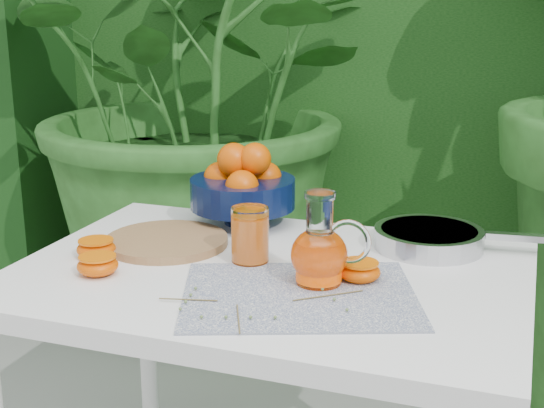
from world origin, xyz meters
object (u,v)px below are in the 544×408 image
(cutting_board, at_px, (167,241))
(fruit_bowl, at_px, (243,186))
(juice_pitcher, at_px, (320,252))
(saute_pan, at_px, (430,238))
(white_table, at_px, (269,308))

(cutting_board, bearing_deg, fruit_bowl, 65.54)
(juice_pitcher, distance_m, saute_pan, 0.33)
(cutting_board, bearing_deg, juice_pitcher, -16.80)
(saute_pan, bearing_deg, juice_pitcher, -120.19)
(juice_pitcher, bearing_deg, cutting_board, 163.20)
(fruit_bowl, relative_size, juice_pitcher, 1.81)
(juice_pitcher, height_order, saute_pan, juice_pitcher)
(saute_pan, bearing_deg, white_table, -139.63)
(fruit_bowl, xyz_separation_m, saute_pan, (0.45, -0.04, -0.07))
(white_table, xyz_separation_m, fruit_bowl, (-0.17, 0.28, 0.17))
(white_table, bearing_deg, saute_pan, 40.37)
(cutting_board, distance_m, fruit_bowl, 0.25)
(white_table, height_order, juice_pitcher, juice_pitcher)
(cutting_board, height_order, fruit_bowl, fruit_bowl)
(juice_pitcher, xyz_separation_m, saute_pan, (0.16, 0.28, -0.04))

